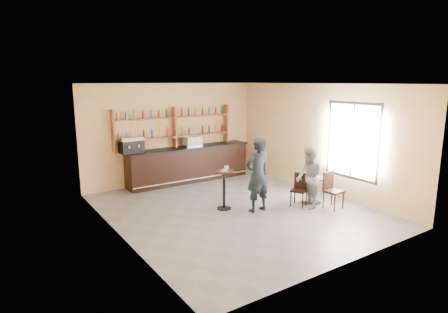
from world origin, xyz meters
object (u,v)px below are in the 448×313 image
espresso_machine (131,145)px  pastry_case (192,141)px  patron_second (309,178)px  cafe_table (315,190)px  bar_counter (189,164)px  pedestal_table (224,190)px  chair_south (334,191)px  man_main (258,175)px  chair_west (299,190)px

espresso_machine → pastry_case: size_ratio=1.21×
pastry_case → patron_second: size_ratio=0.34×
cafe_table → patron_second: 0.65m
bar_counter → pedestal_table: (-0.57, -2.93, -0.07)m
pastry_case → chair_south: size_ratio=0.58×
pastry_case → pedestal_table: bearing=-104.4°
man_main → pastry_case: bearing=-93.2°
man_main → chair_south: bearing=149.7°
pedestal_table → chair_south: pedestal_table is taller
chair_south → patron_second: 0.72m
chair_west → pedestal_table: bearing=-144.3°
patron_second → man_main: bearing=-90.0°
bar_counter → man_main: size_ratio=2.24×
espresso_machine → patron_second: size_ratio=0.42×
espresso_machine → cafe_table: 5.46m
man_main → chair_west: man_main is taller
bar_counter → pastry_case: size_ratio=7.74×
cafe_table → espresso_machine: bearing=133.5°
pastry_case → pedestal_table: size_ratio=0.54×
bar_counter → pedestal_table: size_ratio=4.21×
chair_south → cafe_table: bearing=91.0°
espresso_machine → pastry_case: bearing=-2.8°
pedestal_table → man_main: size_ratio=0.53×
pastry_case → espresso_machine: bearing=178.9°
pastry_case → chair_south: (1.68, -4.48, -0.84)m
cafe_table → chair_west: bearing=174.8°
pedestal_table → cafe_table: size_ratio=1.43×
bar_counter → patron_second: patron_second is taller
pastry_case → chair_west: (1.08, -3.83, -0.89)m
man_main → chair_south: (1.76, -0.95, -0.47)m
pedestal_table → cafe_table: 2.52m
espresso_machine → chair_south: size_ratio=0.70×
espresso_machine → patron_second: (3.25, -4.07, -0.59)m
pedestal_table → patron_second: patron_second is taller
bar_counter → cafe_table: bar_counter is taller
man_main → cafe_table: size_ratio=2.69×
bar_counter → patron_second: (1.32, -4.07, 0.22)m
patron_second → chair_south: bearing=73.1°
chair_west → patron_second: bearing=-2.4°
bar_counter → pedestal_table: bar_counter is taller
bar_counter → cafe_table: 4.27m
pastry_case → patron_second: bearing=-74.7°
cafe_table → patron_second: bearing=-156.8°
man_main → cafe_table: man_main is taller
pedestal_table → chair_west: bearing=-27.1°
bar_counter → chair_west: size_ratio=4.91×
pedestal_table → chair_west: 2.00m
cafe_table → chair_west: size_ratio=0.81×
patron_second → pedestal_table: bearing=-98.2°
chair_south → man_main: bearing=147.8°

